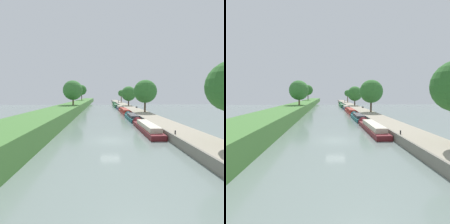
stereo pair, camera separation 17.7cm
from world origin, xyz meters
TOP-DOWN VIEW (x-y plane):
  - ground_plane at (0.00, 0.00)m, footprint 160.00×160.00m
  - left_grassy_bank at (-11.31, 0.00)m, footprint 7.33×260.00m
  - right_towpath at (9.85, 0.00)m, footprint 4.42×260.00m
  - stone_quay at (7.52, 0.00)m, footprint 0.25×260.00m
  - narrowboat_maroon at (6.16, 6.00)m, footprint 2.08×14.03m
  - narrowboat_teal at (6.07, 19.33)m, footprint 2.10×11.66m
  - narrowboat_red at (6.15, 34.32)m, footprint 2.03×17.06m
  - narrowboat_navy at (6.13, 49.12)m, footprint 1.82×10.45m
  - narrowboat_green at (5.89, 63.97)m, footprint 2.18×17.13m
  - narrowboat_cream at (5.95, 79.18)m, footprint 2.00×13.55m
  - tree_rightbank_midnear at (10.97, 26.22)m, footprint 6.35×6.35m
  - tree_rightbank_midfar at (10.81, 55.44)m, footprint 6.37×6.37m
  - tree_rightbank_far at (11.06, 86.36)m, footprint 3.99×3.99m
  - tree_leftbank_downstream at (-12.09, 78.99)m, footprint 5.58×5.58m
  - tree_leftbank_upstream at (-9.94, 34.02)m, footprint 6.10×6.10m
  - person_walking at (8.65, 79.03)m, footprint 0.34×0.34m
  - mooring_bollard_near at (7.94, -1.69)m, footprint 0.16×0.16m
  - mooring_bollard_far at (7.94, 85.25)m, footprint 0.16×0.16m
  - park_bench at (11.61, 41.34)m, footprint 0.44×1.50m

SIDE VIEW (x-z plane):
  - ground_plane at x=0.00m, z-range 0.00..0.00m
  - narrowboat_green at x=5.89m, z-range -0.55..1.52m
  - right_towpath at x=9.85m, z-range 0.00..1.07m
  - narrowboat_navy at x=6.13m, z-range -0.44..1.55m
  - narrowboat_teal at x=6.07m, z-range -0.44..1.55m
  - stone_quay at x=7.52m, z-range 0.00..1.12m
  - narrowboat_maroon at x=6.16m, z-range -0.45..1.61m
  - narrowboat_red at x=6.15m, z-range -0.46..1.65m
  - narrowboat_cream at x=5.95m, z-range -0.43..1.76m
  - left_grassy_bank at x=-11.31m, z-range 0.00..2.58m
  - mooring_bollard_near at x=7.94m, z-range 1.07..1.52m
  - mooring_bollard_far at x=7.94m, z-range 1.07..1.52m
  - park_bench at x=11.61m, z-range 1.18..1.65m
  - person_walking at x=8.65m, z-range 1.11..2.77m
  - tree_rightbank_midfar at x=10.81m, z-range 2.03..10.33m
  - tree_rightbank_far at x=11.06m, z-range 2.76..10.25m
  - tree_rightbank_midnear at x=10.97m, z-range 2.30..11.14m
  - tree_leftbank_upstream at x=-9.94m, z-range 3.35..11.00m
  - tree_leftbank_downstream at x=-12.09m, z-range 4.03..12.53m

